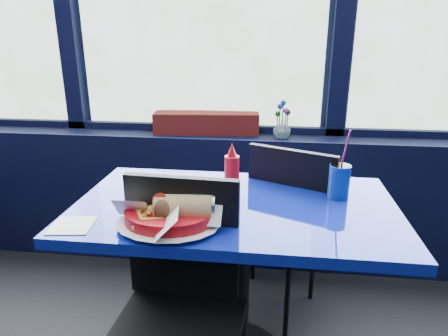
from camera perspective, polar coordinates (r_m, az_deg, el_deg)
window_sill at (r=2.48m, az=-3.38°, el=-4.07°), size 5.00×0.26×0.80m
near_table at (r=1.59m, az=1.56°, el=-11.08°), size 1.20×0.70×0.75m
chair_near_front at (r=1.40m, az=-6.53°, el=-18.07°), size 0.43×0.44×0.91m
chair_near_back at (r=1.90m, az=7.60°, el=-7.69°), size 0.54×0.54×0.90m
planter_box at (r=2.35m, az=-2.50°, el=6.48°), size 0.62×0.21×0.12m
flower_vase at (r=2.25m, az=8.31°, el=5.82°), size 0.12×0.12×0.21m
food_basket at (r=1.33m, az=-7.70°, el=-6.78°), size 0.37×0.37×0.11m
ketchup_bottle at (r=1.54m, az=1.13°, el=-0.73°), size 0.06×0.06×0.22m
soda_cup at (r=1.60m, az=16.13°, el=-1.74°), size 0.08×0.08×0.28m
napkin at (r=1.43m, az=-20.87°, el=-7.68°), size 0.15×0.15×0.00m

